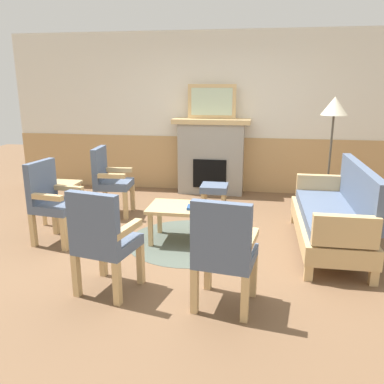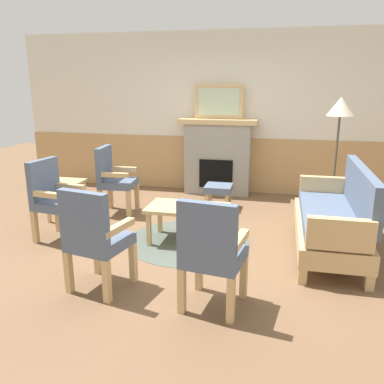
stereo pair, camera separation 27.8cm
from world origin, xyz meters
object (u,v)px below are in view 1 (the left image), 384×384
object	(u,v)px
floor_lamp_by_couch	(334,114)
fireplace	(211,156)
armchair_by_window_left	(52,198)
footstool	(214,190)
couch	(334,216)
armchair_near_fireplace	(109,178)
armchair_front_left	(103,238)
book_on_table	(196,207)
coffee_table	(189,211)
side_table	(61,191)
framed_picture	(212,102)
armchair_front_center	(224,249)

from	to	relation	value
floor_lamp_by_couch	fireplace	bearing A→B (deg)	153.16
armchair_by_window_left	footstool	bearing A→B (deg)	43.54
couch	footstool	bearing A→B (deg)	138.37
armchair_by_window_left	armchair_near_fireplace	bearing A→B (deg)	75.32
armchair_by_window_left	couch	bearing A→B (deg)	5.54
fireplace	footstool	bearing A→B (deg)	-79.67
footstool	armchair_by_window_left	world-z (taller)	armchair_by_window_left
fireplace	footstool	world-z (taller)	fireplace
couch	armchair_front_left	bearing A→B (deg)	-147.67
book_on_table	armchair_near_fireplace	xyz separation A→B (m)	(-1.41, 0.91, 0.08)
armchair_near_fireplace	coffee_table	bearing A→B (deg)	-32.70
couch	floor_lamp_by_couch	xyz separation A→B (m)	(0.12, 1.29, 1.05)
couch	armchair_front_left	distance (m)	2.61
side_table	armchair_by_window_left	bearing A→B (deg)	-71.07
fireplace	couch	bearing A→B (deg)	-52.73
framed_picture	armchair_front_center	xyz separation A→B (m)	(0.54, -3.67, -1.02)
framed_picture	floor_lamp_by_couch	size ratio (longest dim) A/B	0.48
armchair_by_window_left	armchair_front_center	xyz separation A→B (m)	(2.14, -1.16, 0.00)
coffee_table	armchair_front_left	bearing A→B (deg)	-112.00
couch	armchair_near_fireplace	xyz separation A→B (m)	(-2.98, 0.79, 0.14)
book_on_table	footstool	distance (m)	1.48
floor_lamp_by_couch	side_table	bearing A→B (deg)	-165.64
armchair_front_center	couch	bearing A→B (deg)	52.69
fireplace	side_table	size ratio (longest dim) A/B	2.36
armchair_by_window_left	side_table	distance (m)	0.72
framed_picture	floor_lamp_by_couch	world-z (taller)	framed_picture
footstool	side_table	world-z (taller)	side_table
coffee_table	side_table	distance (m)	1.88
coffee_table	footstool	bearing A→B (deg)	84.02
couch	armchair_by_window_left	world-z (taller)	same
armchair_near_fireplace	armchair_front_center	bearing A→B (deg)	-50.75
footstool	armchair_front_center	bearing A→B (deg)	-82.15
framed_picture	armchair_near_fireplace	xyz separation A→B (m)	(-1.31, -1.41, -1.02)
side_table	floor_lamp_by_couch	distance (m)	3.87
couch	armchair_front_center	bearing A→B (deg)	-127.31
floor_lamp_by_couch	couch	bearing A→B (deg)	-95.45
framed_picture	armchair_near_fireplace	bearing A→B (deg)	-132.87
couch	coffee_table	distance (m)	1.66
couch	side_table	xyz separation A→B (m)	(-3.50, 0.36, 0.04)
footstool	armchair_front_left	xyz separation A→B (m)	(-0.69, -2.74, 0.25)
armchair_front_left	floor_lamp_by_couch	distance (m)	3.67
armchair_front_center	floor_lamp_by_couch	bearing A→B (deg)	65.69
couch	footstool	xyz separation A→B (m)	(-1.52, 1.35, -0.11)
fireplace	side_table	xyz separation A→B (m)	(-1.83, -1.84, -0.22)
footstool	armchair_near_fireplace	size ratio (longest dim) A/B	0.41
couch	armchair_near_fireplace	distance (m)	3.08
couch	footstool	size ratio (longest dim) A/B	4.50
armchair_front_left	armchair_front_center	size ratio (longest dim) A/B	1.00
couch	armchair_front_center	size ratio (longest dim) A/B	1.84
framed_picture	footstool	bearing A→B (deg)	-79.67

